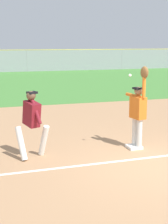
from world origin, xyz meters
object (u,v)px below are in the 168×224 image
at_px(first_base, 134,147).
at_px(fielder, 138,109).
at_px(baseball, 130,75).
at_px(runner, 32,120).
at_px(parked_car_green, 71,61).
at_px(parked_car_white, 20,63).

distance_m(first_base, fielder, 1.08).
bearing_deg(baseball, runner, 174.76).
height_order(first_base, parked_car_green, parked_car_green).
distance_m(baseball, parked_car_white, 28.90).
relative_size(fielder, baseball, 30.81).
bearing_deg(baseball, parked_car_green, 78.96).
relative_size(baseball, parked_car_green, 0.02).
bearing_deg(first_base, parked_car_white, 90.92).
xyz_separation_m(baseball, parked_car_white, (-0.18, 28.87, -1.38)).
relative_size(runner, parked_car_green, 0.39).
xyz_separation_m(fielder, runner, (-2.88, 0.03, -0.12)).
relative_size(parked_car_white, parked_car_green, 1.01).
bearing_deg(runner, first_base, -23.86).
height_order(fielder, parked_car_green, fielder).
bearing_deg(fielder, baseball, 16.32).
distance_m(first_base, baseball, 2.05).
bearing_deg(runner, parked_car_green, 50.53).
bearing_deg(fielder, first_base, -32.18).
bearing_deg(first_base, baseball, -141.86).
bearing_deg(parked_car_white, parked_car_green, 11.63).
relative_size(runner, parked_car_white, 0.38).
height_order(baseball, parked_car_green, baseball).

